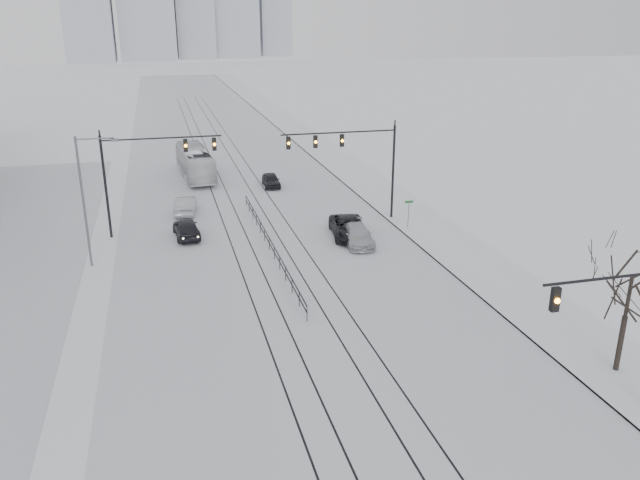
{
  "coord_description": "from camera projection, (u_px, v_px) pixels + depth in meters",
  "views": [
    {
      "loc": [
        -7.27,
        -12.86,
        16.11
      ],
      "look_at": [
        1.91,
        22.44,
        3.2
      ],
      "focal_mm": 35.0,
      "sensor_mm": 36.0,
      "label": 1
    }
  ],
  "objects": [
    {
      "name": "road",
      "position": [
        224.0,
        164.0,
        73.57
      ],
      "size": [
        22.0,
        260.0,
        0.02
      ],
      "primitive_type": "cube",
      "color": "silver",
      "rests_on": "ground"
    },
    {
      "name": "sedan_sb_outer",
      "position": [
        186.0,
        205.0,
        54.64
      ],
      "size": [
        2.26,
        4.81,
        1.53
      ],
      "primitive_type": "imported",
      "rotation": [
        0.0,
        0.0,
        3.0
      ],
      "color": "#9FA1A6",
      "rests_on": "ground"
    },
    {
      "name": "sedan_nb_right",
      "position": [
        357.0,
        235.0,
        47.21
      ],
      "size": [
        2.5,
        5.1,
        1.43
      ],
      "primitive_type": "imported",
      "rotation": [
        0.0,
        0.0,
        -0.1
      ],
      "color": "#ADAFB5",
      "rests_on": "ground"
    },
    {
      "name": "bare_tree",
      "position": [
        630.0,
        287.0,
        28.68
      ],
      "size": [
        4.4,
        4.4,
        6.1
      ],
      "color": "black",
      "rests_on": "ground"
    },
    {
      "name": "median_fence",
      "position": [
        269.0,
        243.0,
        46.03
      ],
      "size": [
        0.06,
        24.0,
        1.0
      ],
      "color": "black",
      "rests_on": "ground"
    },
    {
      "name": "traffic_mast_ne",
      "position": [
        355.0,
        154.0,
        50.77
      ],
      "size": [
        9.6,
        0.37,
        8.0
      ],
      "color": "black",
      "rests_on": "ground"
    },
    {
      "name": "sedan_nb_far",
      "position": [
        271.0,
        180.0,
        63.49
      ],
      "size": [
        1.75,
        4.03,
        1.35
      ],
      "primitive_type": "imported",
      "rotation": [
        0.0,
        0.0,
        -0.04
      ],
      "color": "black",
      "rests_on": "ground"
    },
    {
      "name": "street_sign",
      "position": [
        409.0,
        210.0,
        50.29
      ],
      "size": [
        0.7,
        0.06,
        2.4
      ],
      "color": "#595B60",
      "rests_on": "ground"
    },
    {
      "name": "sedan_sb_inner",
      "position": [
        186.0,
        228.0,
        48.55
      ],
      "size": [
        2.17,
        4.61,
        1.52
      ],
      "primitive_type": "imported",
      "rotation": [
        0.0,
        0.0,
        3.22
      ],
      "color": "black",
      "rests_on": "ground"
    },
    {
      "name": "traffic_mast_nw",
      "position": [
        144.0,
        165.0,
        47.79
      ],
      "size": [
        9.1,
        0.37,
        8.0
      ],
      "color": "black",
      "rests_on": "ground"
    },
    {
      "name": "traffic_mast_near",
      "position": [
        633.0,
        321.0,
        25.34
      ],
      "size": [
        6.1,
        0.37,
        7.0
      ],
      "color": "black",
      "rests_on": "ground"
    },
    {
      "name": "box_truck",
      "position": [
        195.0,
        163.0,
        66.84
      ],
      "size": [
        3.57,
        11.82,
        3.25
      ],
      "primitive_type": "imported",
      "rotation": [
        0.0,
        0.0,
        3.21
      ],
      "color": "silver",
      "rests_on": "ground"
    },
    {
      "name": "tram_rails",
      "position": [
        249.0,
        212.0,
        55.32
      ],
      "size": [
        5.3,
        180.0,
        0.01
      ],
      "color": "black",
      "rests_on": "ground"
    },
    {
      "name": "sidewalk_east",
      "position": [
        334.0,
        158.0,
        76.75
      ],
      "size": [
        5.0,
        260.0,
        0.16
      ],
      "primitive_type": "cube",
      "color": "silver",
      "rests_on": "ground"
    },
    {
      "name": "curb",
      "position": [
        315.0,
        159.0,
        76.17
      ],
      "size": [
        0.1,
        260.0,
        0.12
      ],
      "primitive_type": "cube",
      "color": "gray",
      "rests_on": "ground"
    },
    {
      "name": "sedan_nb_front",
      "position": [
        349.0,
        228.0,
        48.72
      ],
      "size": [
        3.31,
        5.89,
        1.55
      ],
      "primitive_type": "imported",
      "rotation": [
        0.0,
        0.0,
        -0.13
      ],
      "color": "black",
      "rests_on": "ground"
    },
    {
      "name": "street_light_west",
      "position": [
        87.0,
        193.0,
        41.57
      ],
      "size": [
        2.73,
        0.25,
        9.0
      ],
      "color": "#595B60",
      "rests_on": "ground"
    }
  ]
}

